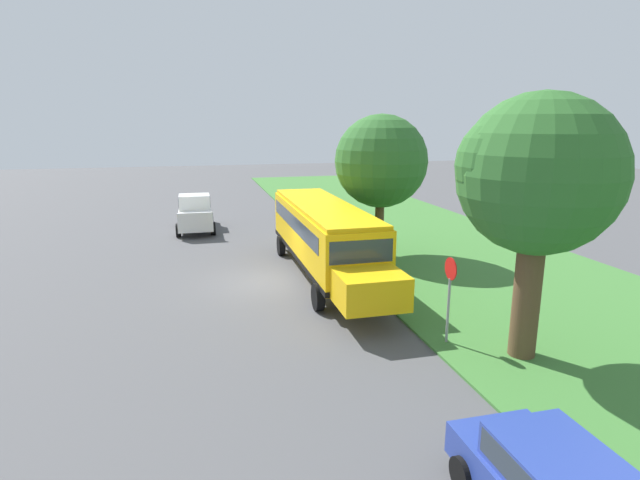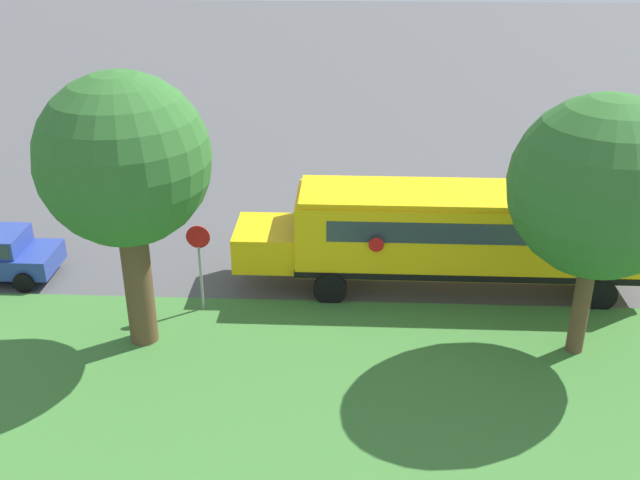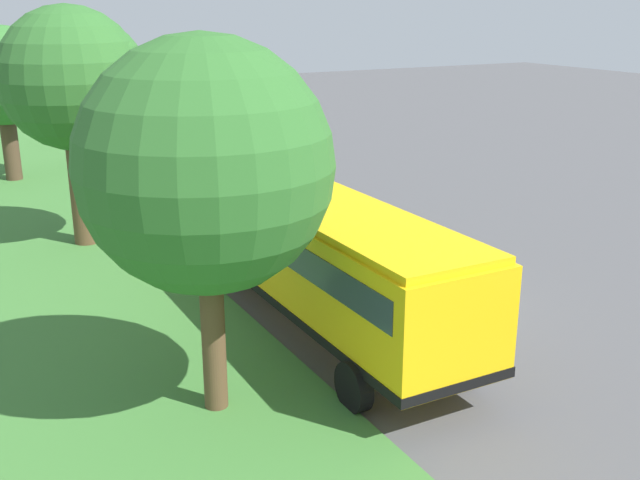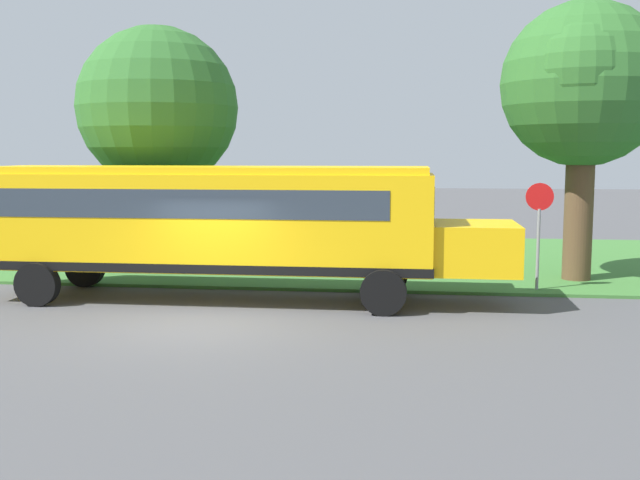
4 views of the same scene
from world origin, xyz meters
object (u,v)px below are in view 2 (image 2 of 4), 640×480
oak_tree_beside_bus (601,186)px  stop_sign (200,258)px  school_bus (461,230)px  oak_tree_roadside_mid (128,158)px

oak_tree_beside_bus → stop_sign: (1.71, 10.27, -3.04)m
school_bus → oak_tree_beside_bus: 5.30m
stop_sign → school_bus: bearing=-76.2°
school_bus → oak_tree_beside_bus: (-3.59, -2.65, 2.86)m
oak_tree_roadside_mid → oak_tree_beside_bus: bearing=-90.9°
oak_tree_roadside_mid → stop_sign: oak_tree_roadside_mid is taller
oak_tree_beside_bus → oak_tree_roadside_mid: bearing=89.1°
oak_tree_beside_bus → stop_sign: size_ratio=2.56×
oak_tree_beside_bus → oak_tree_roadside_mid: oak_tree_roadside_mid is taller
school_bus → oak_tree_roadside_mid: bearing=111.0°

